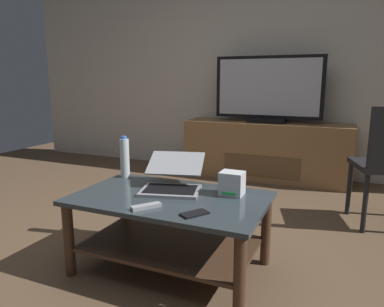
{
  "coord_description": "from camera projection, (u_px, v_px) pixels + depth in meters",
  "views": [
    {
      "loc": [
        1.03,
        -1.74,
        1.11
      ],
      "look_at": [
        0.05,
        0.52,
        0.61
      ],
      "focal_mm": 33.54,
      "sensor_mm": 36.0,
      "label": 1
    }
  ],
  "objects": [
    {
      "name": "ground_plane",
      "position": [
        151.0,
        266.0,
        2.19
      ],
      "size": [
        7.68,
        7.68,
        0.0
      ],
      "primitive_type": "plane",
      "color": "brown"
    },
    {
      "name": "back_wall",
      "position": [
        257.0,
        55.0,
        4.22
      ],
      "size": [
        6.4,
        0.12,
        2.8
      ],
      "primitive_type": "cube",
      "color": "beige",
      "rests_on": "ground"
    },
    {
      "name": "coffee_table",
      "position": [
        170.0,
        219.0,
        2.09
      ],
      "size": [
        1.1,
        0.67,
        0.46
      ],
      "color": "#2D383D",
      "rests_on": "ground"
    },
    {
      "name": "media_cabinet",
      "position": [
        266.0,
        151.0,
        4.07
      ],
      "size": [
        1.83,
        0.47,
        0.65
      ],
      "color": "olive",
      "rests_on": "ground"
    },
    {
      "name": "television",
      "position": [
        268.0,
        91.0,
        3.91
      ],
      "size": [
        1.18,
        0.2,
        0.72
      ],
      "color": "black",
      "rests_on": "media_cabinet"
    },
    {
      "name": "laptop",
      "position": [
        173.0,
        179.0,
        2.19
      ],
      "size": [
        0.44,
        0.5,
        0.19
      ],
      "color": "gray",
      "rests_on": "coffee_table"
    },
    {
      "name": "router_box",
      "position": [
        232.0,
        183.0,
        2.07
      ],
      "size": [
        0.13,
        0.12,
        0.14
      ],
      "color": "silver",
      "rests_on": "coffee_table"
    },
    {
      "name": "water_bottle_near",
      "position": [
        125.0,
        158.0,
        2.44
      ],
      "size": [
        0.06,
        0.06,
        0.28
      ],
      "color": "silver",
      "rests_on": "coffee_table"
    },
    {
      "name": "cell_phone",
      "position": [
        195.0,
        214.0,
        1.78
      ],
      "size": [
        0.14,
        0.16,
        0.01
      ],
      "primitive_type": "cube",
      "rotation": [
        0.0,
        0.0,
        -0.58
      ],
      "color": "black",
      "rests_on": "coffee_table"
    },
    {
      "name": "tv_remote",
      "position": [
        146.0,
        206.0,
        1.86
      ],
      "size": [
        0.13,
        0.15,
        0.02
      ],
      "primitive_type": "cube",
      "rotation": [
        0.0,
        0.0,
        -0.65
      ],
      "color": "#99999E",
      "rests_on": "coffee_table"
    }
  ]
}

